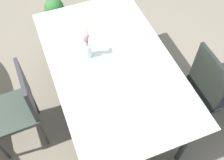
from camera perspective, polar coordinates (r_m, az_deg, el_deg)
ground_plane at (r=2.94m, az=0.89°, el=-4.33°), size 12.00×12.00×0.00m
dining_table at (r=2.30m, az=-0.00°, el=2.65°), size 1.68×1.00×0.76m
chair_far_side at (r=2.46m, az=-19.21°, el=-5.19°), size 0.42×0.42×0.88m
chair_near_left at (r=2.59m, az=20.76°, el=-0.93°), size 0.43×0.43×0.92m
flower_vase at (r=2.23m, az=-5.27°, el=7.11°), size 0.07×0.07×0.28m
potted_plant at (r=3.54m, az=-11.83°, el=13.38°), size 0.24×0.24×0.47m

